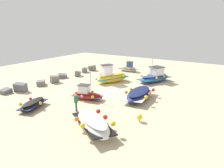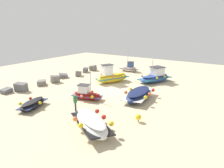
{
  "view_description": "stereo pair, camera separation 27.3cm",
  "coord_description": "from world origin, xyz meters",
  "px_view_note": "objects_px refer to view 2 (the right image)",
  "views": [
    {
      "loc": [
        -18.78,
        -12.29,
        7.29
      ],
      "look_at": [
        -0.34,
        -0.53,
        0.9
      ],
      "focal_mm": 32.14,
      "sensor_mm": 36.0,
      "label": 1
    },
    {
      "loc": [
        -18.63,
        -12.52,
        7.29
      ],
      "look_at": [
        -0.34,
        -0.53,
        0.9
      ],
      "focal_mm": 32.14,
      "sensor_mm": 36.0,
      "label": 2
    }
  ],
  "objects_px": {
    "fishing_boat_2": "(129,68)",
    "person_walking": "(75,101)",
    "fishing_boat_1": "(87,94)",
    "fishing_boat_6": "(112,77)",
    "fishing_boat_0": "(139,94)",
    "fishing_boat_5": "(33,104)",
    "fishing_boat_3": "(155,77)",
    "mooring_buoy_0": "(138,117)",
    "fishing_boat_4": "(91,123)"
  },
  "relations": [
    {
      "from": "fishing_boat_3",
      "to": "fishing_boat_5",
      "type": "height_order",
      "value": "fishing_boat_3"
    },
    {
      "from": "fishing_boat_3",
      "to": "fishing_boat_5",
      "type": "relative_size",
      "value": 1.53
    },
    {
      "from": "fishing_boat_2",
      "to": "mooring_buoy_0",
      "type": "xyz_separation_m",
      "value": [
        -15.62,
        -9.33,
        -0.13
      ]
    },
    {
      "from": "fishing_boat_4",
      "to": "fishing_boat_5",
      "type": "height_order",
      "value": "fishing_boat_4"
    },
    {
      "from": "fishing_boat_0",
      "to": "fishing_boat_1",
      "type": "relative_size",
      "value": 1.46
    },
    {
      "from": "person_walking",
      "to": "fishing_boat_4",
      "type": "bearing_deg",
      "value": -78.92
    },
    {
      "from": "mooring_buoy_0",
      "to": "fishing_boat_2",
      "type": "bearing_deg",
      "value": 30.85
    },
    {
      "from": "fishing_boat_4",
      "to": "fishing_boat_5",
      "type": "relative_size",
      "value": 1.42
    },
    {
      "from": "fishing_boat_4",
      "to": "person_walking",
      "type": "bearing_deg",
      "value": -179.67
    },
    {
      "from": "fishing_boat_1",
      "to": "person_walking",
      "type": "height_order",
      "value": "fishing_boat_1"
    },
    {
      "from": "fishing_boat_4",
      "to": "mooring_buoy_0",
      "type": "height_order",
      "value": "fishing_boat_4"
    },
    {
      "from": "fishing_boat_0",
      "to": "fishing_boat_3",
      "type": "bearing_deg",
      "value": -178.7
    },
    {
      "from": "fishing_boat_1",
      "to": "fishing_boat_5",
      "type": "xyz_separation_m",
      "value": [
        -4.45,
        2.66,
        -0.14
      ]
    },
    {
      "from": "fishing_boat_4",
      "to": "fishing_boat_6",
      "type": "distance_m",
      "value": 12.81
    },
    {
      "from": "fishing_boat_1",
      "to": "fishing_boat_4",
      "type": "height_order",
      "value": "fishing_boat_1"
    },
    {
      "from": "fishing_boat_2",
      "to": "mooring_buoy_0",
      "type": "relative_size",
      "value": 5.94
    },
    {
      "from": "fishing_boat_3",
      "to": "fishing_boat_0",
      "type": "bearing_deg",
      "value": -147.58
    },
    {
      "from": "fishing_boat_1",
      "to": "mooring_buoy_0",
      "type": "height_order",
      "value": "fishing_boat_1"
    },
    {
      "from": "fishing_boat_2",
      "to": "person_walking",
      "type": "xyz_separation_m",
      "value": [
        -16.79,
        -3.78,
        0.41
      ]
    },
    {
      "from": "person_walking",
      "to": "fishing_boat_0",
      "type": "bearing_deg",
      "value": 10.83
    },
    {
      "from": "fishing_boat_2",
      "to": "mooring_buoy_0",
      "type": "distance_m",
      "value": 18.19
    },
    {
      "from": "fishing_boat_0",
      "to": "fishing_boat_6",
      "type": "xyz_separation_m",
      "value": [
        3.77,
        5.76,
        0.28
      ]
    },
    {
      "from": "fishing_boat_1",
      "to": "fishing_boat_6",
      "type": "bearing_deg",
      "value": -94.52
    },
    {
      "from": "fishing_boat_1",
      "to": "fishing_boat_5",
      "type": "relative_size",
      "value": 1.02
    },
    {
      "from": "fishing_boat_4",
      "to": "fishing_boat_5",
      "type": "distance_m",
      "value": 7.11
    },
    {
      "from": "person_walking",
      "to": "mooring_buoy_0",
      "type": "bearing_deg",
      "value": -37.33
    },
    {
      "from": "fishing_boat_5",
      "to": "fishing_boat_6",
      "type": "bearing_deg",
      "value": -25.43
    },
    {
      "from": "fishing_boat_6",
      "to": "person_walking",
      "type": "distance_m",
      "value": 9.86
    },
    {
      "from": "fishing_boat_2",
      "to": "person_walking",
      "type": "distance_m",
      "value": 17.22
    },
    {
      "from": "fishing_boat_1",
      "to": "fishing_boat_4",
      "type": "distance_m",
      "value": 6.49
    },
    {
      "from": "mooring_buoy_0",
      "to": "fishing_boat_5",
      "type": "bearing_deg",
      "value": 106.63
    },
    {
      "from": "fishing_boat_5",
      "to": "fishing_boat_6",
      "type": "relative_size",
      "value": 0.71
    },
    {
      "from": "fishing_boat_1",
      "to": "fishing_boat_0",
      "type": "bearing_deg",
      "value": -162.12
    },
    {
      "from": "fishing_boat_4",
      "to": "mooring_buoy_0",
      "type": "relative_size",
      "value": 7.53
    },
    {
      "from": "fishing_boat_3",
      "to": "fishing_boat_6",
      "type": "xyz_separation_m",
      "value": [
        -3.42,
        4.72,
        0.1
      ]
    },
    {
      "from": "fishing_boat_4",
      "to": "fishing_boat_6",
      "type": "xyz_separation_m",
      "value": [
        11.44,
        5.76,
        0.21
      ]
    },
    {
      "from": "fishing_boat_0",
      "to": "fishing_boat_3",
      "type": "distance_m",
      "value": 7.27
    },
    {
      "from": "fishing_boat_2",
      "to": "fishing_boat_5",
      "type": "relative_size",
      "value": 1.12
    },
    {
      "from": "fishing_boat_0",
      "to": "fishing_boat_3",
      "type": "height_order",
      "value": "fishing_boat_3"
    },
    {
      "from": "fishing_boat_6",
      "to": "fishing_boat_3",
      "type": "bearing_deg",
      "value": 151.3
    },
    {
      "from": "fishing_boat_2",
      "to": "fishing_boat_4",
      "type": "bearing_deg",
      "value": -70.54
    },
    {
      "from": "fishing_boat_0",
      "to": "fishing_boat_1",
      "type": "height_order",
      "value": "fishing_boat_1"
    },
    {
      "from": "fishing_boat_0",
      "to": "fishing_boat_2",
      "type": "height_order",
      "value": "fishing_boat_2"
    },
    {
      "from": "fishing_boat_1",
      "to": "mooring_buoy_0",
      "type": "bearing_deg",
      "value": 150.48
    },
    {
      "from": "fishing_boat_3",
      "to": "fishing_boat_2",
      "type": "bearing_deg",
      "value": 81.93
    },
    {
      "from": "fishing_boat_3",
      "to": "person_walking",
      "type": "xyz_separation_m",
      "value": [
        -12.97,
        2.28,
        0.25
      ]
    },
    {
      "from": "fishing_boat_3",
      "to": "fishing_boat_4",
      "type": "xyz_separation_m",
      "value": [
        -14.85,
        -1.03,
        -0.12
      ]
    },
    {
      "from": "fishing_boat_5",
      "to": "fishing_boat_3",
      "type": "bearing_deg",
      "value": -41.15
    },
    {
      "from": "fishing_boat_6",
      "to": "person_walking",
      "type": "relative_size",
      "value": 2.91
    },
    {
      "from": "fishing_boat_3",
      "to": "fishing_boat_5",
      "type": "bearing_deg",
      "value": -178.43
    }
  ]
}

